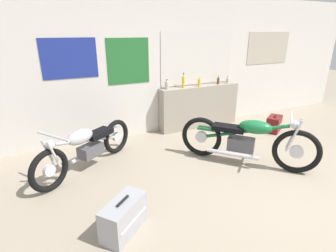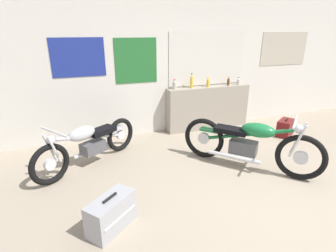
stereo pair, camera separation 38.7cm
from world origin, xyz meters
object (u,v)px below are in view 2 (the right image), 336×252
motorcycle_silver (89,143)px  bottle_leftmost (175,85)px  bottle_center (208,83)px  hard_case_silver (111,214)px  bottle_rightmost (238,81)px  motorcycle_green (248,143)px  bottle_right_center (228,82)px  bottle_left_center (192,81)px  hard_case_darkred (285,128)px

motorcycle_silver → bottle_leftmost: bearing=26.9°
bottle_center → hard_case_silver: size_ratio=0.36×
bottle_rightmost → motorcycle_silver: (-3.36, -0.87, -0.64)m
bottle_leftmost → hard_case_silver: size_ratio=0.33×
bottle_center → motorcycle_green: bearing=-97.0°
bottle_center → bottle_right_center: size_ratio=1.14×
bottle_left_center → motorcycle_green: bottle_left_center is taller
bottle_left_center → bottle_center: 0.38m
bottle_center → motorcycle_green: size_ratio=0.13×
bottle_rightmost → hard_case_darkred: size_ratio=0.33×
bottle_leftmost → motorcycle_silver: size_ratio=0.12×
bottle_right_center → motorcycle_green: bearing=-111.8°
bottle_right_center → bottle_rightmost: bottle_right_center is taller
motorcycle_silver → hard_case_silver: (0.10, -1.63, -0.19)m
bottle_rightmost → motorcycle_green: bearing=-118.3°
hard_case_silver → hard_case_darkred: size_ratio=1.19×
motorcycle_green → bottle_rightmost: bearing=61.7°
bottle_left_center → motorcycle_green: (0.15, -1.87, -0.65)m
bottle_leftmost → motorcycle_green: (0.53, -1.89, -0.61)m
hard_case_silver → motorcycle_silver: bearing=93.6°
motorcycle_silver → hard_case_silver: motorcycle_silver is taller
motorcycle_green → motorcycle_silver: 2.56m
motorcycle_silver → hard_case_darkred: size_ratio=3.33×
bottle_center → hard_case_darkred: bottle_center is taller
bottle_leftmost → bottle_left_center: bearing=-3.1°
hard_case_darkred → bottle_center: bearing=145.0°
bottle_leftmost → bottle_center: size_ratio=0.94×
bottle_left_center → hard_case_darkred: 2.21m
motorcycle_green → bottle_right_center: bearing=68.2°
bottle_left_center → motorcycle_green: size_ratio=0.18×
bottle_leftmost → motorcycle_silver: bearing=-153.1°
bottle_left_center → hard_case_darkred: (1.75, -1.00, -0.92)m
bottle_right_center → motorcycle_green: (-0.74, -1.85, -0.60)m
motorcycle_silver → hard_case_darkred: (3.98, -0.08, -0.22)m
bottle_leftmost → hard_case_darkred: bearing=-25.5°
bottle_left_center → motorcycle_silver: 2.51m
bottle_leftmost → motorcycle_silver: 2.18m
bottle_leftmost → hard_case_darkred: bottle_leftmost is taller
bottle_center → bottle_rightmost: bearing=-0.8°
bottle_left_center → hard_case_silver: (-2.13, -2.54, -0.89)m
motorcycle_green → hard_case_darkred: size_ratio=3.37×
motorcycle_silver → hard_case_silver: size_ratio=2.79×
bottle_left_center → hard_case_darkred: bottle_left_center is taller
motorcycle_green → hard_case_silver: size_ratio=2.83×
motorcycle_silver → hard_case_silver: bearing=-86.4°
bottle_right_center → hard_case_silver: size_ratio=0.31×
bottle_left_center → hard_case_silver: size_ratio=0.51×
bottle_center → bottle_rightmost: bottle_center is taller
bottle_left_center → motorcycle_silver: bearing=-157.6°
bottle_center → bottle_rightmost: 0.76m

